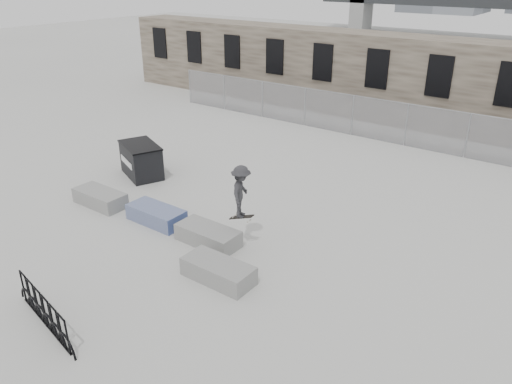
# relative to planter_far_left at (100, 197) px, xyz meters

# --- Properties ---
(ground) EXTENTS (120.00, 120.00, 0.00)m
(ground) POSITION_rel_planter_far_left_xyz_m (3.47, 0.10, -0.28)
(ground) COLOR beige
(ground) RESTS_ON ground
(stone_wall) EXTENTS (36.00, 2.58, 4.50)m
(stone_wall) POSITION_rel_planter_far_left_xyz_m (3.47, 16.34, 1.97)
(stone_wall) COLOR brown
(stone_wall) RESTS_ON ground
(chainlink_fence) EXTENTS (22.06, 0.06, 2.02)m
(chainlink_fence) POSITION_rel_planter_far_left_xyz_m (3.47, 12.60, 0.75)
(chainlink_fence) COLOR gray
(chainlink_fence) RESTS_ON ground
(planter_far_left) EXTENTS (2.00, 0.90, 0.53)m
(planter_far_left) POSITION_rel_planter_far_left_xyz_m (0.00, 0.00, 0.00)
(planter_far_left) COLOR gray
(planter_far_left) RESTS_ON ground
(planter_center_left) EXTENTS (2.00, 0.90, 0.53)m
(planter_center_left) POSITION_rel_planter_far_left_xyz_m (2.58, 0.26, 0.00)
(planter_center_left) COLOR #2F458F
(planter_center_left) RESTS_ON ground
(planter_center_right) EXTENTS (2.00, 0.90, 0.53)m
(planter_center_right) POSITION_rel_planter_far_left_xyz_m (4.86, 0.24, 0.00)
(planter_center_right) COLOR gray
(planter_center_right) RESTS_ON ground
(planter_offset) EXTENTS (2.00, 0.90, 0.53)m
(planter_offset) POSITION_rel_planter_far_left_xyz_m (6.38, -1.06, 0.00)
(planter_offset) COLOR gray
(planter_offset) RESTS_ON ground
(dumpster) EXTENTS (2.32, 1.91, 1.32)m
(dumpster) POSITION_rel_planter_far_left_xyz_m (-0.89, 2.74, 0.38)
(dumpster) COLOR black
(dumpster) RESTS_ON ground
(bike_rack) EXTENTS (3.09, 0.63, 0.90)m
(bike_rack) POSITION_rel_planter_far_left_xyz_m (4.35, -4.92, 0.15)
(bike_rack) COLOR black
(bike_rack) RESTS_ON ground
(skateboarder) EXTENTS (0.98, 1.19, 1.77)m
(skateboarder) POSITION_rel_planter_far_left_xyz_m (5.69, 0.84, 1.44)
(skateboarder) COLOR #2F2E32
(skateboarder) RESTS_ON ground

